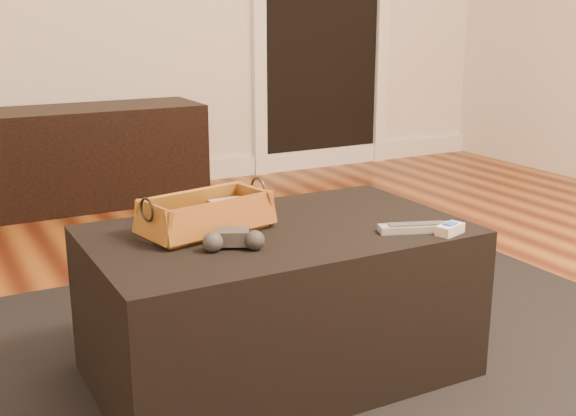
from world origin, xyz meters
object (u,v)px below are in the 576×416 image
tv_remote (204,226)px  cream_gadget (450,229)px  game_controller (234,240)px  media_cabinet (77,157)px  ottoman (278,301)px  silver_remote (417,228)px  wicker_basket (206,217)px

tv_remote → cream_gadget: bearing=-46.2°
game_controller → media_cabinet: bearing=87.4°
ottoman → game_controller: game_controller is taller
media_cabinet → silver_remote: bearing=-80.7°
tv_remote → silver_remote: (0.50, -0.25, -0.01)m
wicker_basket → cream_gadget: size_ratio=4.12×
media_cabinet → cream_gadget: size_ratio=14.30×
wicker_basket → silver_remote: wicker_basket is taller
game_controller → cream_gadget: game_controller is taller
tv_remote → game_controller: (0.02, -0.15, 0.00)m
game_controller → silver_remote: size_ratio=0.78×
ottoman → tv_remote: (-0.19, 0.05, 0.23)m
media_cabinet → ottoman: media_cabinet is taller
media_cabinet → wicker_basket: 2.09m
ottoman → wicker_basket: wicker_basket is taller
game_controller → cream_gadget: 0.57m
silver_remote → cream_gadget: cream_gadget is taller
game_controller → cream_gadget: (0.55, -0.16, -0.01)m
ottoman → tv_remote: size_ratio=5.45×
tv_remote → silver_remote: bearing=-44.0°
wicker_basket → game_controller: size_ratio=2.36×
media_cabinet → wicker_basket: size_ratio=3.47×
tv_remote → media_cabinet: bearing=68.9°
cream_gadget → silver_remote: bearing=137.1°
game_controller → tv_remote: bearing=96.6°
cream_gadget → game_controller: bearing=164.2°
tv_remote → wicker_basket: 0.03m
wicker_basket → tv_remote: bearing=-131.4°
wicker_basket → cream_gadget: (0.55, -0.32, -0.03)m
wicker_basket → game_controller: bearing=-88.9°
wicker_basket → silver_remote: (0.49, -0.26, -0.03)m
ottoman → cream_gadget: cream_gadget is taller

